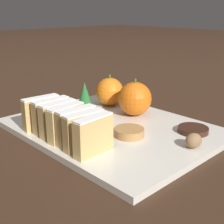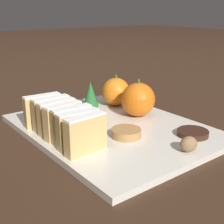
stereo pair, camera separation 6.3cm
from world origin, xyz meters
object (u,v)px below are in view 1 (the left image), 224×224
(walnut, at_px, (193,141))
(chocolate_cookie, at_px, (193,130))
(orange_far, at_px, (135,99))
(orange_near, at_px, (110,92))

(walnut, height_order, chocolate_cookie, walnut)
(orange_far, bearing_deg, orange_near, 83.24)
(walnut, relative_size, chocolate_cookie, 0.54)
(orange_near, distance_m, orange_far, 0.09)
(chocolate_cookie, bearing_deg, orange_far, 92.10)
(orange_near, height_order, walnut, orange_near)
(orange_far, relative_size, walnut, 2.60)
(orange_near, bearing_deg, chocolate_cookie, -91.32)
(orange_near, height_order, chocolate_cookie, orange_near)
(orange_far, xyz_separation_m, chocolate_cookie, (0.01, -0.15, -0.03))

